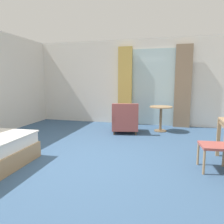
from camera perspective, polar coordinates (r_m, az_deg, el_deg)
The scene contains 8 objects.
ground at distance 4.06m, azimuth -7.59°, elevation -13.43°, with size 6.74×7.86×0.10m, color #38567A.
wall_back at distance 7.30m, azimuth 3.35°, elevation 7.97°, with size 6.34×0.12×2.82m, color silver.
balcony_glass_door at distance 7.09m, azimuth 11.02°, elevation 6.46°, with size 1.40×0.02×2.48m, color silver.
curtain_panel_left at distance 7.11m, azimuth 3.53°, elevation 6.94°, with size 0.46×0.10×2.56m, color tan.
curtain_panel_right at distance 6.99m, azimuth 18.56°, elevation 6.50°, with size 0.50×0.10×2.56m, color #897056.
desk_chair at distance 3.86m, azimuth 27.43°, elevation -6.86°, with size 0.50×0.48×0.94m.
armchair_by_window at distance 5.98m, azimuth 3.44°, elevation -2.47°, with size 0.86×0.87×0.85m.
round_cafe_table at distance 6.29m, azimuth 13.03°, elevation -0.25°, with size 0.65×0.65×0.73m.
Camera 1 is at (1.47, -3.48, 1.45)m, focal length 33.94 mm.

